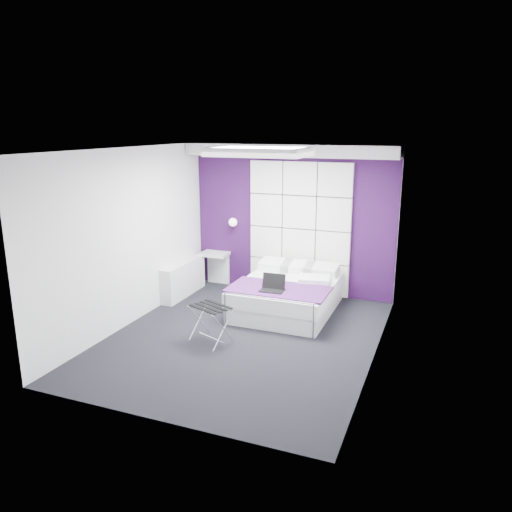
{
  "coord_description": "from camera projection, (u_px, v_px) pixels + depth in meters",
  "views": [
    {
      "loc": [
        2.54,
        -5.99,
        2.89
      ],
      "look_at": [
        0.05,
        0.35,
        1.11
      ],
      "focal_mm": 35.0,
      "sensor_mm": 36.0,
      "label": 1
    }
  ],
  "objects": [
    {
      "name": "floor",
      "position": [
        244.0,
        338.0,
        7.02
      ],
      "size": [
        4.4,
        4.4,
        0.0
      ],
      "primitive_type": "plane",
      "color": "black",
      "rests_on": "ground"
    },
    {
      "name": "ceiling",
      "position": [
        242.0,
        149.0,
        6.36
      ],
      "size": [
        4.4,
        4.4,
        0.0
      ],
      "primitive_type": "plane",
      "rotation": [
        3.14,
        0.0,
        0.0
      ],
      "color": "white",
      "rests_on": "wall_back"
    },
    {
      "name": "wall_back",
      "position": [
        292.0,
        220.0,
        8.67
      ],
      "size": [
        3.6,
        0.0,
        3.6
      ],
      "primitive_type": "plane",
      "rotation": [
        1.57,
        0.0,
        0.0
      ],
      "color": "white",
      "rests_on": "floor"
    },
    {
      "name": "wall_left",
      "position": [
        130.0,
        237.0,
        7.33
      ],
      "size": [
        0.0,
        4.4,
        4.4
      ],
      "primitive_type": "plane",
      "rotation": [
        1.57,
        0.0,
        1.57
      ],
      "color": "white",
      "rests_on": "floor"
    },
    {
      "name": "wall_right",
      "position": [
        379.0,
        261.0,
        6.05
      ],
      "size": [
        0.0,
        4.4,
        4.4
      ],
      "primitive_type": "plane",
      "rotation": [
        1.57,
        0.0,
        -1.57
      ],
      "color": "white",
      "rests_on": "floor"
    },
    {
      "name": "accent_wall",
      "position": [
        292.0,
        220.0,
        8.66
      ],
      "size": [
        3.58,
        0.02,
        2.58
      ],
      "primitive_type": "cube",
      "color": "#2F0D3B",
      "rests_on": "wall_back"
    },
    {
      "name": "soffit",
      "position": [
        289.0,
        150.0,
        8.14
      ],
      "size": [
        3.58,
        0.5,
        0.2
      ],
      "primitive_type": "cube",
      "color": "silver",
      "rests_on": "wall_back"
    },
    {
      "name": "headboard",
      "position": [
        299.0,
        229.0,
        8.6
      ],
      "size": [
        1.8,
        0.08,
        2.3
      ],
      "primitive_type": null,
      "color": "white",
      "rests_on": "wall_back"
    },
    {
      "name": "skylight",
      "position": [
        259.0,
        151.0,
        6.92
      ],
      "size": [
        1.36,
        0.86,
        0.12
      ],
      "primitive_type": null,
      "color": "white",
      "rests_on": "ceiling"
    },
    {
      "name": "wall_lamp",
      "position": [
        234.0,
        222.0,
        8.94
      ],
      "size": [
        0.15,
        0.15,
        0.15
      ],
      "primitive_type": "sphere",
      "color": "white",
      "rests_on": "wall_back"
    },
    {
      "name": "radiator",
      "position": [
        183.0,
        279.0,
        8.71
      ],
      "size": [
        0.22,
        1.2,
        0.6
      ],
      "primitive_type": "cube",
      "color": "silver",
      "rests_on": "floor"
    },
    {
      "name": "bed",
      "position": [
        287.0,
        295.0,
        7.97
      ],
      "size": [
        1.51,
        1.82,
        0.65
      ],
      "color": "silver",
      "rests_on": "floor"
    },
    {
      "name": "nightstand",
      "position": [
        215.0,
        254.0,
        9.19
      ],
      "size": [
        0.49,
        0.38,
        0.05
      ],
      "primitive_type": "cube",
      "color": "silver",
      "rests_on": "wall_back"
    },
    {
      "name": "luggage_rack",
      "position": [
        211.0,
        324.0,
        6.83
      ],
      "size": [
        0.52,
        0.38,
        0.51
      ],
      "rotation": [
        0.0,
        0.0,
        -0.39
      ],
      "color": "silver",
      "rests_on": "floor"
    },
    {
      "name": "laptop",
      "position": [
        273.0,
        286.0,
        7.43
      ],
      "size": [
        0.35,
        0.25,
        0.25
      ],
      "rotation": [
        0.0,
        0.0,
        0.04
      ],
      "color": "black",
      "rests_on": "bed"
    }
  ]
}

